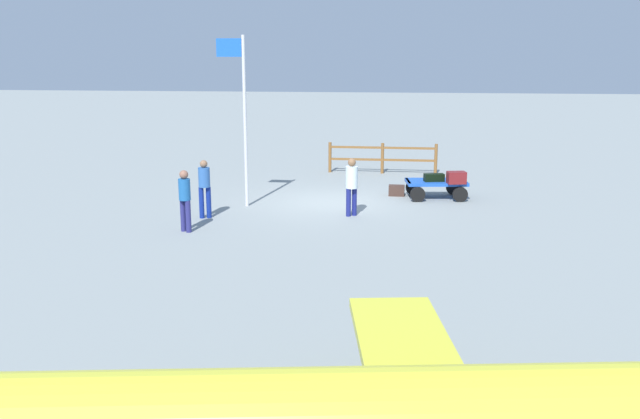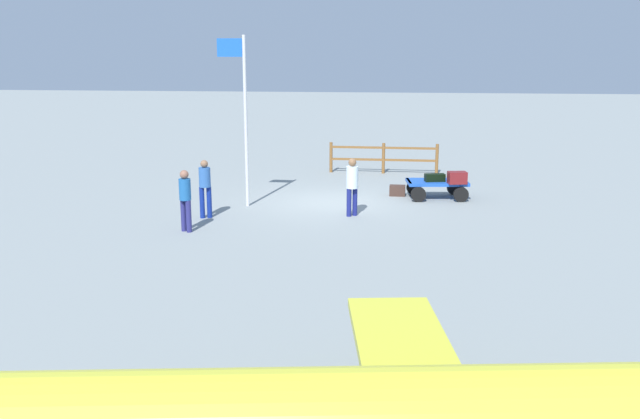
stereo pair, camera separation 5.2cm
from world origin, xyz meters
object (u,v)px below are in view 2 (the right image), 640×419
at_px(luggage_cart, 436,185).
at_px(worker_supervisor, 205,185).
at_px(suitcase_navy, 457,178).
at_px(suitcase_tan, 397,191).
at_px(flagpole, 243,109).
at_px(worker_trailing, 185,197).
at_px(worker_lead, 352,183).
at_px(suitcase_olive, 435,178).

xyz_separation_m(luggage_cart, worker_supervisor, (6.61, 3.46, 0.53)).
relative_size(luggage_cart, suitcase_navy, 3.21).
xyz_separation_m(luggage_cart, suitcase_tan, (1.24, -0.24, -0.25)).
bearing_deg(suitcase_tan, flagpole, 24.15).
xyz_separation_m(suitcase_navy, suitcase_tan, (1.85, -0.67, -0.59)).
distance_m(suitcase_tan, worker_trailing, 7.60).
bearing_deg(worker_lead, suitcase_navy, -143.53).
bearing_deg(flagpole, luggage_cart, -162.66).
bearing_deg(flagpole, suitcase_olive, -163.64).
relative_size(suitcase_tan, worker_lead, 0.31).
relative_size(luggage_cart, flagpole, 0.40).
relative_size(worker_lead, flagpole, 0.33).
bearing_deg(luggage_cart, suitcase_olive, 63.65).
height_order(suitcase_navy, flagpole, flagpole).
height_order(suitcase_olive, suitcase_navy, suitcase_navy).
relative_size(suitcase_olive, flagpole, 0.13).
distance_m(luggage_cart, suitcase_olive, 0.30).
distance_m(suitcase_olive, worker_supervisor, 7.35).
bearing_deg(suitcase_tan, worker_lead, 66.80).
distance_m(suitcase_navy, worker_trailing, 8.62).
distance_m(luggage_cart, flagpole, 6.63).
bearing_deg(suitcase_navy, suitcase_tan, -19.81).
height_order(suitcase_navy, worker_supervisor, worker_supervisor).
xyz_separation_m(suitcase_navy, worker_supervisor, (7.22, 3.03, 0.19)).
bearing_deg(worker_trailing, suitcase_tan, -136.15).
relative_size(suitcase_navy, worker_supervisor, 0.38).
height_order(suitcase_olive, worker_lead, worker_lead).
height_order(luggage_cart, suitcase_olive, suitcase_olive).
bearing_deg(suitcase_navy, worker_supervisor, 22.78).
distance_m(suitcase_olive, worker_lead, 3.59).
bearing_deg(suitcase_olive, luggage_cart, -116.35).
distance_m(suitcase_olive, suitcase_tan, 1.34).
bearing_deg(worker_supervisor, luggage_cart, -152.38).
bearing_deg(suitcase_olive, flagpole, 16.36).
bearing_deg(suitcase_navy, worker_trailing, 32.05).
distance_m(suitcase_navy, suitcase_tan, 2.05).
distance_m(suitcase_olive, flagpole, 6.44).
xyz_separation_m(suitcase_olive, suitcase_navy, (-0.68, 0.30, 0.07)).
relative_size(luggage_cart, worker_supervisor, 1.22).
bearing_deg(worker_supervisor, suitcase_tan, -145.44).
xyz_separation_m(suitcase_navy, worker_trailing, (7.30, 4.57, 0.17)).
bearing_deg(suitcase_olive, suitcase_tan, -17.47).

